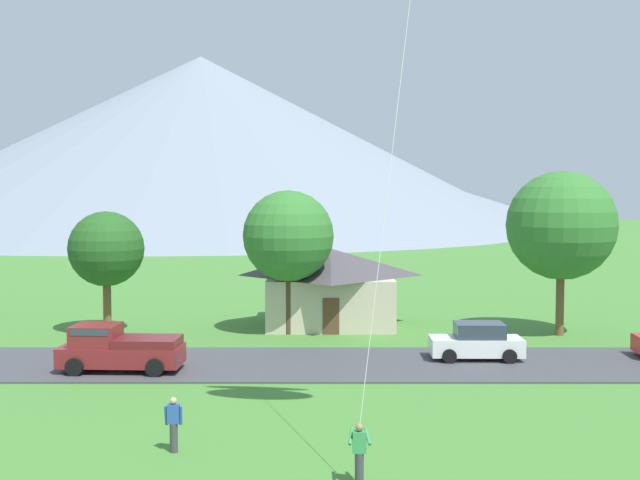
# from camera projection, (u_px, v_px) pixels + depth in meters

# --- Properties ---
(road_strip) EXTENTS (160.00, 7.08, 0.08)m
(road_strip) POSITION_uv_depth(u_px,v_px,m) (293.00, 364.00, 35.76)
(road_strip) COLOR #424247
(road_strip) RESTS_ON ground
(mountain_west_ridge) EXTENTS (132.23, 132.23, 34.15)m
(mountain_west_ridge) POSITION_uv_depth(u_px,v_px,m) (201.00, 143.00, 157.94)
(mountain_west_ridge) COLOR gray
(mountain_west_ridge) RESTS_ON ground
(mountain_east_ridge) EXTENTS (121.46, 121.46, 19.01)m
(mountain_east_ridge) POSITION_uv_depth(u_px,v_px,m) (299.00, 182.00, 181.64)
(mountain_east_ridge) COLOR gray
(mountain_east_ridge) RESTS_ON ground
(house_leftmost) EXTENTS (7.72, 7.14, 4.46)m
(house_leftmost) POSITION_uv_depth(u_px,v_px,m) (330.00, 285.00, 46.33)
(house_leftmost) COLOR beige
(house_leftmost) RESTS_ON ground
(tree_near_left) EXTENTS (4.10, 4.10, 6.70)m
(tree_near_left) POSITION_uv_depth(u_px,v_px,m) (106.00, 249.00, 43.24)
(tree_near_left) COLOR brown
(tree_near_left) RESTS_ON ground
(tree_left_of_center) EXTENTS (5.86, 5.86, 8.89)m
(tree_left_of_center) POSITION_uv_depth(u_px,v_px,m) (561.00, 226.00, 42.62)
(tree_left_of_center) COLOR brown
(tree_left_of_center) RESTS_ON ground
(tree_center) EXTENTS (4.95, 4.95, 7.85)m
(tree_center) POSITION_uv_depth(u_px,v_px,m) (288.00, 236.00, 43.01)
(tree_center) COLOR #4C3823
(tree_center) RESTS_ON ground
(parked_car_white_mid_west) EXTENTS (4.23, 2.13, 1.68)m
(parked_car_white_mid_west) POSITION_uv_depth(u_px,v_px,m) (476.00, 342.00, 36.57)
(parked_car_white_mid_west) COLOR white
(parked_car_white_mid_west) RESTS_ON road_strip
(pickup_truck_maroon_west_side) EXTENTS (5.28, 2.49, 1.99)m
(pickup_truck_maroon_west_side) POSITION_uv_depth(u_px,v_px,m) (118.00, 348.00, 34.19)
(pickup_truck_maroon_west_side) COLOR maroon
(pickup_truck_maroon_west_side) RESTS_ON road_strip
(watcher_person) EXTENTS (0.56, 0.24, 1.68)m
(watcher_person) POSITION_uv_depth(u_px,v_px,m) (173.00, 423.00, 23.80)
(watcher_person) COLOR #3D3D42
(watcher_person) RESTS_ON ground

